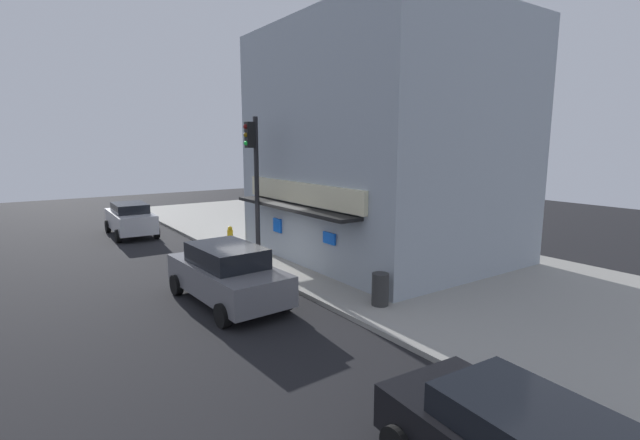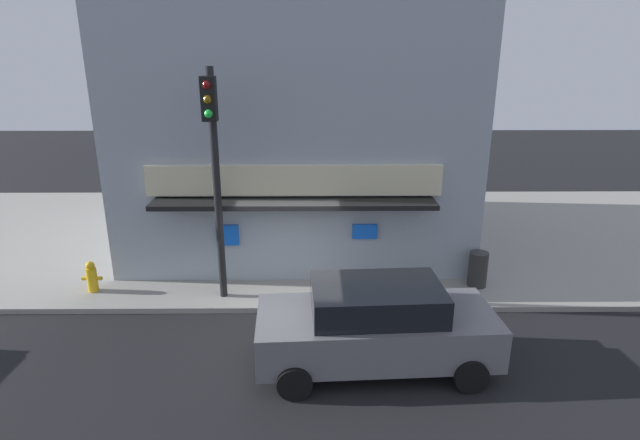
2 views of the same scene
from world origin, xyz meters
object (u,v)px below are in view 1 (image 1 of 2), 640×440
traffic_light (254,170)px  potted_plant_by_doorway (313,244)px  fire_hydrant (230,235)px  parked_car_silver (131,219)px  pedestrian (348,250)px  parked_car_grey (227,274)px  trash_can (380,289)px

traffic_light → potted_plant_by_doorway: traffic_light is taller
fire_hydrant → parked_car_silver: bearing=-149.5°
fire_hydrant → parked_car_silver: parked_car_silver is taller
pedestrian → parked_car_grey: bearing=-100.0°
fire_hydrant → potted_plant_by_doorway: size_ratio=0.91×
traffic_light → pedestrian: traffic_light is taller
fire_hydrant → trash_can: bearing=1.3°
trash_can → pedestrian: 2.47m
traffic_light → parked_car_silver: traffic_light is taller
parked_car_silver → parked_car_grey: bearing=0.2°
traffic_light → fire_hydrant: 4.59m
traffic_light → parked_car_silver: (-8.64, -2.72, -2.78)m
fire_hydrant → parked_car_grey: size_ratio=0.17×
traffic_light → potted_plant_by_doorway: 3.78m
trash_can → potted_plant_by_doorway: (-5.72, 1.56, 0.04)m
potted_plant_by_doorway → parked_car_grey: size_ratio=0.19×
trash_can → potted_plant_by_doorway: size_ratio=1.04×
potted_plant_by_doorway → parked_car_silver: parked_car_silver is taller
potted_plant_by_doorway → pedestrian: bearing=-14.9°
traffic_light → trash_can: bearing=5.5°
parked_car_grey → pedestrian: bearing=80.0°
parked_car_grey → fire_hydrant: bearing=155.8°
fire_hydrant → pedestrian: bearing=6.7°
traffic_light → fire_hydrant: bearing=173.4°
fire_hydrant → parked_car_silver: (-5.29, -3.11, 0.33)m
parked_car_silver → fire_hydrant: bearing=30.5°
trash_can → pedestrian: bearing=164.1°
potted_plant_by_doorway → fire_hydrant: bearing=-156.4°
trash_can → parked_car_grey: size_ratio=0.20×
trash_can → pedestrian: pedestrian is taller
pedestrian → traffic_light: bearing=-162.9°
parked_car_grey → trash_can: bearing=47.6°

